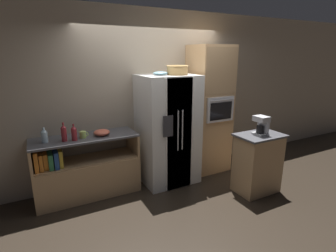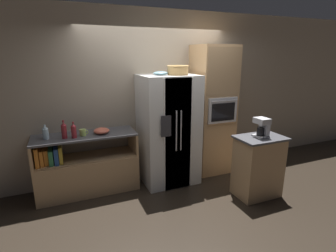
# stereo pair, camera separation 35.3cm
# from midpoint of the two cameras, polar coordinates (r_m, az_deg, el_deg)

# --- Properties ---
(ground_plane) EXTENTS (20.00, 20.00, 0.00)m
(ground_plane) POSITION_cam_midpoint_polar(r_m,az_deg,el_deg) (4.53, -2.87, -12.05)
(ground_plane) COLOR black
(wall_back) EXTENTS (12.00, 0.06, 2.80)m
(wall_back) POSITION_cam_midpoint_polar(r_m,az_deg,el_deg) (4.53, -5.73, 6.59)
(wall_back) COLOR tan
(wall_back) RESTS_ON ground_plane
(counter_left) EXTENTS (1.50, 0.55, 0.93)m
(counter_left) POSITION_cam_midpoint_polar(r_m,az_deg,el_deg) (4.24, -19.71, -9.79)
(counter_left) COLOR tan
(counter_left) RESTS_ON ground_plane
(refrigerator) EXTENTS (0.89, 0.80, 1.77)m
(refrigerator) POSITION_cam_midpoint_polar(r_m,az_deg,el_deg) (4.30, -2.38, -0.82)
(refrigerator) COLOR white
(refrigerator) RESTS_ON ground_plane
(wall_oven) EXTENTS (0.66, 0.67, 2.24)m
(wall_oven) POSITION_cam_midpoint_polar(r_m,az_deg,el_deg) (4.73, 6.82, 3.53)
(wall_oven) COLOR tan
(wall_oven) RESTS_ON ground_plane
(island_counter) EXTENTS (0.70, 0.48, 0.93)m
(island_counter) POSITION_cam_midpoint_polar(r_m,az_deg,el_deg) (4.23, 16.64, -7.79)
(island_counter) COLOR tan
(island_counter) RESTS_ON ground_plane
(wicker_basket) EXTENTS (0.34, 0.34, 0.14)m
(wicker_basket) POSITION_cam_midpoint_polar(r_m,az_deg,el_deg) (4.12, -0.44, 12.14)
(wicker_basket) COLOR tan
(wicker_basket) RESTS_ON refrigerator
(fruit_bowl) EXTENTS (0.23, 0.23, 0.06)m
(fruit_bowl) POSITION_cam_midpoint_polar(r_m,az_deg,el_deg) (4.07, -4.20, 11.38)
(fruit_bowl) COLOR #668C99
(fruit_bowl) RESTS_ON refrigerator
(bottle_tall) EXTENTS (0.07, 0.07, 0.27)m
(bottle_tall) POSITION_cam_midpoint_polar(r_m,az_deg,el_deg) (3.92, -24.16, -1.42)
(bottle_tall) COLOR maroon
(bottle_tall) RESTS_ON counter_left
(bottle_short) EXTENTS (0.08, 0.08, 0.21)m
(bottle_short) POSITION_cam_midpoint_polar(r_m,az_deg,el_deg) (3.99, -27.68, -1.88)
(bottle_short) COLOR silver
(bottle_short) RESTS_ON counter_left
(bottle_wide) EXTENTS (0.07, 0.07, 0.24)m
(bottle_wide) POSITION_cam_midpoint_polar(r_m,az_deg,el_deg) (3.90, -22.25, -1.45)
(bottle_wide) COLOR maroon
(bottle_wide) RESTS_ON counter_left
(mug) EXTENTS (0.13, 0.09, 0.09)m
(mug) POSITION_cam_midpoint_polar(r_m,az_deg,el_deg) (3.99, -20.46, -1.80)
(mug) COLOR #B2D166
(mug) RESTS_ON counter_left
(mixing_bowl) EXTENTS (0.23, 0.23, 0.09)m
(mixing_bowl) POSITION_cam_midpoint_polar(r_m,az_deg,el_deg) (4.02, -16.68, -1.37)
(mixing_bowl) COLOR #DB664C
(mixing_bowl) RESTS_ON counter_left
(coffee_maker) EXTENTS (0.17, 0.20, 0.28)m
(coffee_maker) POSITION_cam_midpoint_polar(r_m,az_deg,el_deg) (4.04, 17.42, 0.29)
(coffee_maker) COLOR #B2B2B7
(coffee_maker) RESTS_ON island_counter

